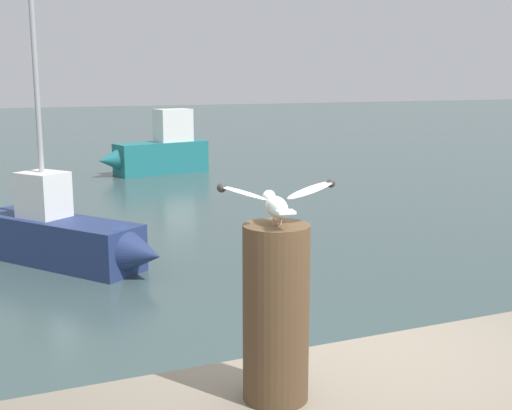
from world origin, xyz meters
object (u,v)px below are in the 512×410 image
Objects in this scene: seagull at (276,201)px; boat_teal at (157,151)px; mooring_post at (276,313)px; boat_navy at (69,236)px.

seagull is 0.17× the size of boat_teal.
seagull is (0.00, 0.00, 0.56)m from mooring_post.
boat_navy is at bearing -112.45° from boat_teal.
boat_teal is at bearing 77.53° from seagull.
mooring_post is at bearing -98.25° from seagull.
boat_navy reaches higher than seagull.
boat_navy reaches higher than mooring_post.
mooring_post is 0.56m from seagull.
boat_navy is (-3.68, -8.90, -0.19)m from boat_teal.
boat_teal is at bearing 67.55° from boat_navy.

